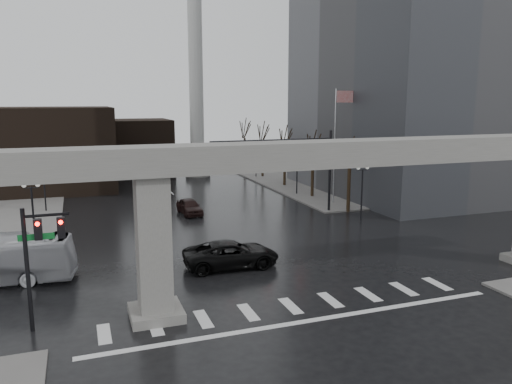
# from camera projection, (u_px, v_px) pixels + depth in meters

# --- Properties ---
(ground) EXTENTS (160.00, 160.00, 0.00)m
(ground) POSITION_uv_depth(u_px,v_px,m) (283.00, 299.00, 27.64)
(ground) COLOR black
(ground) RESTS_ON ground
(sidewalk_ne) EXTENTS (28.00, 36.00, 0.15)m
(sidewalk_ne) POSITION_uv_depth(u_px,v_px,m) (355.00, 178.00, 69.59)
(sidewalk_ne) COLOR slate
(sidewalk_ne) RESTS_ON ground
(elevated_guideway) EXTENTS (48.00, 2.60, 8.70)m
(elevated_guideway) POSITION_uv_depth(u_px,v_px,m) (306.00, 175.00, 26.81)
(elevated_guideway) COLOR gray
(elevated_guideway) RESTS_ON ground
(office_tower) EXTENTS (22.00, 26.00, 42.00)m
(office_tower) POSITION_uv_depth(u_px,v_px,m) (422.00, 10.00, 57.19)
(office_tower) COLOR slate
(office_tower) RESTS_ON ground
(building_far_left) EXTENTS (16.00, 14.00, 10.00)m
(building_far_left) POSITION_uv_depth(u_px,v_px,m) (45.00, 149.00, 60.93)
(building_far_left) COLOR black
(building_far_left) RESTS_ON ground
(building_far_mid) EXTENTS (10.00, 10.00, 8.00)m
(building_far_mid) POSITION_uv_depth(u_px,v_px,m) (136.00, 147.00, 74.36)
(building_far_mid) COLOR black
(building_far_mid) RESTS_ON ground
(smokestack) EXTENTS (3.60, 3.60, 30.00)m
(smokestack) POSITION_uv_depth(u_px,v_px,m) (196.00, 82.00, 69.77)
(smokestack) COLOR silver
(smokestack) RESTS_ON ground
(signal_mast_arm) EXTENTS (12.12, 0.43, 8.00)m
(signal_mast_arm) POSITION_uv_depth(u_px,v_px,m) (294.00, 154.00, 46.97)
(signal_mast_arm) COLOR black
(signal_mast_arm) RESTS_ON ground
(signal_left_pole) EXTENTS (2.30, 0.30, 6.00)m
(signal_left_pole) POSITION_uv_depth(u_px,v_px,m) (38.00, 248.00, 23.29)
(signal_left_pole) COLOR black
(signal_left_pole) RESTS_ON ground
(flagpole_assembly) EXTENTS (2.06, 0.12, 12.00)m
(flagpole_assembly) POSITION_uv_depth(u_px,v_px,m) (337.00, 133.00, 51.72)
(flagpole_assembly) COLOR silver
(flagpole_assembly) RESTS_ON ground
(lamp_right_0) EXTENTS (1.22, 0.32, 5.11)m
(lamp_right_0) POSITION_uv_depth(u_px,v_px,m) (362.00, 184.00, 44.46)
(lamp_right_0) COLOR black
(lamp_right_0) RESTS_ON ground
(lamp_right_1) EXTENTS (1.22, 0.32, 5.11)m
(lamp_right_1) POSITION_uv_depth(u_px,v_px,m) (297.00, 165.00, 57.41)
(lamp_right_1) COLOR black
(lamp_right_1) RESTS_ON ground
(lamp_right_2) EXTENTS (1.22, 0.32, 5.11)m
(lamp_right_2) POSITION_uv_depth(u_px,v_px,m) (256.00, 153.00, 70.36)
(lamp_right_2) COLOR black
(lamp_right_2) RESTS_ON ground
(lamp_left_0) EXTENTS (1.22, 0.32, 5.11)m
(lamp_left_0) POSITION_uv_depth(u_px,v_px,m) (33.00, 205.00, 35.47)
(lamp_left_0) COLOR black
(lamp_left_0) RESTS_ON ground
(lamp_left_1) EXTENTS (1.22, 0.32, 5.11)m
(lamp_left_1) POSITION_uv_depth(u_px,v_px,m) (44.00, 177.00, 48.42)
(lamp_left_1) COLOR black
(lamp_left_1) RESTS_ON ground
(lamp_left_2) EXTENTS (1.22, 0.32, 5.11)m
(lamp_left_2) POSITION_uv_depth(u_px,v_px,m) (50.00, 161.00, 61.38)
(lamp_left_2) COLOR black
(lamp_left_2) RESTS_ON ground
(tree_right_0) EXTENTS (1.09, 1.58, 7.50)m
(tree_right_0) POSITION_uv_depth(u_px,v_px,m) (349.00, 184.00, 48.64)
(tree_right_0) COLOR black
(tree_right_0) RESTS_ON ground
(tree_right_1) EXTENTS (1.09, 1.61, 7.67)m
(tree_right_1) POSITION_uv_depth(u_px,v_px,m) (313.00, 172.00, 56.03)
(tree_right_1) COLOR black
(tree_right_1) RESTS_ON ground
(tree_right_2) EXTENTS (1.10, 1.63, 7.85)m
(tree_right_2) POSITION_uv_depth(u_px,v_px,m) (285.00, 163.00, 63.42)
(tree_right_2) COLOR black
(tree_right_2) RESTS_ON ground
(tree_right_3) EXTENTS (1.11, 1.66, 8.02)m
(tree_right_3) POSITION_uv_depth(u_px,v_px,m) (263.00, 156.00, 70.81)
(tree_right_3) COLOR black
(tree_right_3) RESTS_ON ground
(tree_right_4) EXTENTS (1.12, 1.69, 8.19)m
(tree_right_4) POSITION_uv_depth(u_px,v_px,m) (245.00, 151.00, 78.20)
(tree_right_4) COLOR black
(tree_right_4) RESTS_ON ground
(pickup_truck) EXTENTS (6.37, 3.11, 1.74)m
(pickup_truck) POSITION_uv_depth(u_px,v_px,m) (231.00, 254.00, 32.81)
(pickup_truck) COLOR black
(pickup_truck) RESTS_ON ground
(far_car) EXTENTS (2.07, 4.54, 1.51)m
(far_car) POSITION_uv_depth(u_px,v_px,m) (190.00, 207.00, 47.99)
(far_car) COLOR black
(far_car) RESTS_ON ground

